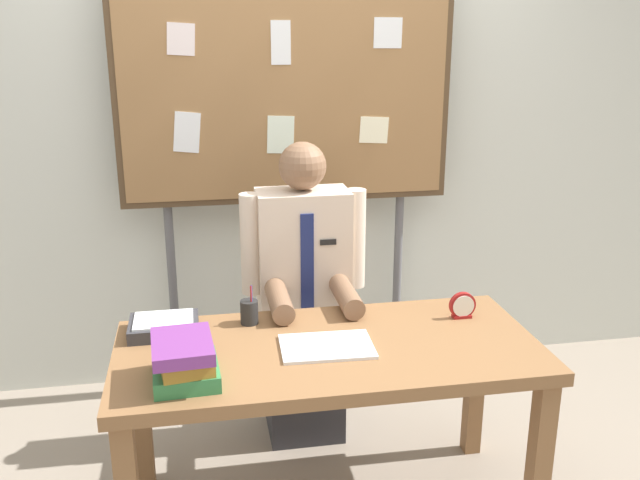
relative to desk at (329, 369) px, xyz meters
The scene contains 9 objects.
back_wall 1.47m from the desk, 90.00° to the left, with size 6.40×0.08×2.70m, color silver.
desk is the anchor object (origin of this frame).
person 0.58m from the desk, 90.00° to the left, with size 0.55×0.56×1.38m.
bulletin_board 1.41m from the desk, 90.00° to the left, with size 1.62×0.09×2.14m.
book_stack 0.57m from the desk, 161.64° to the right, with size 0.22×0.29×0.15m.
open_notebook 0.10m from the desk, 119.49° to the right, with size 0.34×0.23×0.01m, color white.
desk_clock 0.61m from the desk, 14.76° to the left, with size 0.11×0.04×0.11m.
pen_holder 0.39m from the desk, 137.23° to the left, with size 0.07×0.07×0.16m.
paper_tray 0.65m from the desk, 159.85° to the left, with size 0.26×0.20×0.06m.
Camera 1 is at (-0.44, -2.26, 1.85)m, focal length 38.89 mm.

